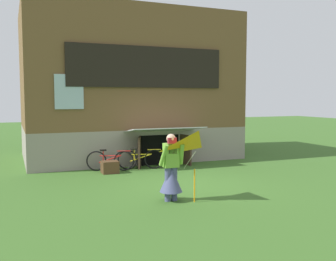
{
  "coord_description": "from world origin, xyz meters",
  "views": [
    {
      "loc": [
        -4.38,
        -9.56,
        2.36
      ],
      "look_at": [
        -0.23,
        0.57,
        1.42
      ],
      "focal_mm": 41.21,
      "sensor_mm": 36.0,
      "label": 1
    }
  ],
  "objects_px": {
    "person": "(171,173)",
    "bicycle_red": "(110,160)",
    "wooden_crate": "(110,167)",
    "bicycle_yellow": "(141,159)",
    "kite": "(199,149)"
  },
  "relations": [
    {
      "from": "person",
      "to": "bicycle_yellow",
      "type": "xyz_separation_m",
      "value": [
        0.59,
        3.99,
        -0.31
      ]
    },
    {
      "from": "kite",
      "to": "bicycle_red",
      "type": "distance_m",
      "value": 4.8
    },
    {
      "from": "kite",
      "to": "bicycle_red",
      "type": "relative_size",
      "value": 1.05
    },
    {
      "from": "bicycle_yellow",
      "to": "bicycle_red",
      "type": "xyz_separation_m",
      "value": [
        -1.01,
        0.1,
        -0.0
      ]
    },
    {
      "from": "person",
      "to": "bicycle_red",
      "type": "distance_m",
      "value": 4.12
    },
    {
      "from": "person",
      "to": "bicycle_red",
      "type": "height_order",
      "value": "person"
    },
    {
      "from": "bicycle_yellow",
      "to": "wooden_crate",
      "type": "bearing_deg",
      "value": -153.36
    },
    {
      "from": "bicycle_red",
      "to": "wooden_crate",
      "type": "xyz_separation_m",
      "value": [
        -0.09,
        -0.35,
        -0.15
      ]
    },
    {
      "from": "kite",
      "to": "wooden_crate",
      "type": "xyz_separation_m",
      "value": [
        -0.94,
        4.29,
        -1.05
      ]
    },
    {
      "from": "person",
      "to": "kite",
      "type": "distance_m",
      "value": 0.91
    },
    {
      "from": "kite",
      "to": "wooden_crate",
      "type": "relative_size",
      "value": 3.01
    },
    {
      "from": "bicycle_yellow",
      "to": "wooden_crate",
      "type": "height_order",
      "value": "bicycle_yellow"
    },
    {
      "from": "person",
      "to": "wooden_crate",
      "type": "distance_m",
      "value": 3.8
    },
    {
      "from": "wooden_crate",
      "to": "bicycle_red",
      "type": "bearing_deg",
      "value": 75.34
    },
    {
      "from": "person",
      "to": "bicycle_yellow",
      "type": "bearing_deg",
      "value": 87.06
    }
  ]
}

